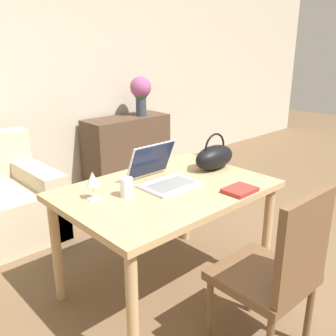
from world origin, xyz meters
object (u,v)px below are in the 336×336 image
handbag (214,157)px  flower_vase (141,91)px  laptop (161,173)px  wine_glass (93,180)px  drinking_glass (127,187)px  chair (277,269)px

handbag → flower_vase: bearing=66.3°
laptop → wine_glass: bearing=171.4°
drinking_glass → wine_glass: bearing=148.1°
chair → flower_vase: size_ratio=2.09×
laptop → handbag: 0.46m
drinking_glass → handbag: size_ratio=0.33×
laptop → handbag: (0.46, -0.05, 0.02)m
chair → laptop: 0.90m
chair → handbag: bearing=61.7°
laptop → drinking_glass: size_ratio=3.15×
laptop → chair: bearing=-89.9°
chair → wine_glass: size_ratio=5.73×
handbag → flower_vase: 1.91m
wine_glass → handbag: handbag is taller
flower_vase → wine_glass: bearing=-135.8°
laptop → wine_glass: 0.46m
chair → drinking_glass: (-0.29, 0.82, 0.27)m
chair → wine_glass: (-0.45, 0.92, 0.33)m
wine_glass → chair: bearing=-63.8°
chair → handbag: size_ratio=2.72×
chair → drinking_glass: size_ratio=8.20×
laptop → drinking_glass: laptop is taller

